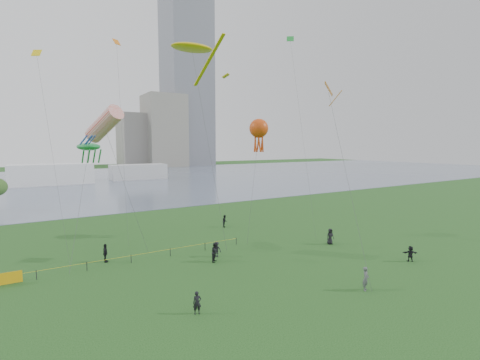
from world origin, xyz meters
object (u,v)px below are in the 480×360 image
fence (61,269)px  kite_flyer (366,279)px  kite_stingray (192,48)px  kite_octopus (259,129)px

fence → kite_flyer: 26.01m
fence → kite_stingray: (15.04, 4.73, 22.14)m
kite_flyer → kite_octopus: size_ratio=0.13×
kite_flyer → kite_octopus: bearing=52.1°
fence → kite_flyer: size_ratio=12.61×
fence → kite_flyer: (20.29, -16.27, 0.40)m
kite_stingray → kite_octopus: (7.34, -3.05, -9.23)m
kite_octopus → kite_flyer: bearing=-104.5°
kite_stingray → kite_octopus: kite_stingray is taller
fence → kite_stingray: size_ratio=1.04×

